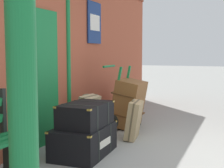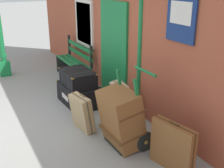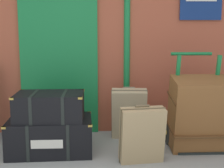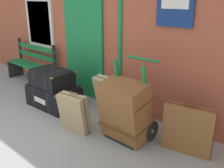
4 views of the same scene
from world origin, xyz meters
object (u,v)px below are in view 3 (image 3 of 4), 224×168
steamer_trunk_base (51,135)px  steamer_trunk_middle (50,106)px  large_brown_trunk (199,114)px  porters_trolley (194,125)px  suitcase_tan (129,114)px  suitcase_slate (142,135)px

steamer_trunk_base → steamer_trunk_middle: 0.37m
steamer_trunk_base → large_brown_trunk: bearing=-1.1°
porters_trolley → suitcase_tan: 0.88m
suitcase_tan → steamer_trunk_base: bearing=-155.7°
steamer_trunk_middle → suitcase_slate: (1.07, -0.36, -0.26)m
steamer_trunk_middle → large_brown_trunk: 1.82m
porters_trolley → suitcase_tan: size_ratio=1.66×
steamer_trunk_middle → porters_trolley: porters_trolley is taller
steamer_trunk_base → suitcase_tan: 1.12m
steamer_trunk_middle → suitcase_slate: bearing=-18.7°
steamer_trunk_middle → large_brown_trunk: large_brown_trunk is taller
suitcase_tan → porters_trolley: bearing=-21.4°
suitcase_tan → suitcase_slate: bearing=-85.7°
suitcase_slate → suitcase_tan: bearing=94.3°
suitcase_tan → steamer_trunk_middle: bearing=-154.3°
steamer_trunk_base → steamer_trunk_middle: steamer_trunk_middle is taller
steamer_trunk_middle → porters_trolley: size_ratio=0.68×
porters_trolley → suitcase_slate: size_ratio=1.80×
steamer_trunk_base → suitcase_slate: suitcase_slate is taller
steamer_trunk_base → suitcase_tan: bearing=24.3°
steamer_trunk_middle → suitcase_tan: 1.14m
steamer_trunk_base → porters_trolley: bearing=4.4°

